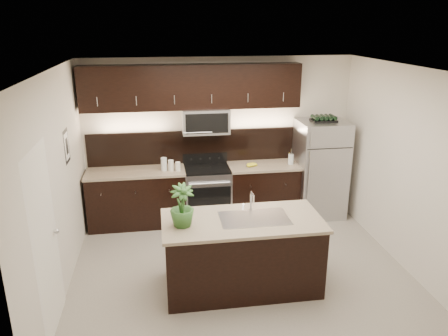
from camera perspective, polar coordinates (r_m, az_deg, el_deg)
name	(u,v)px	position (r m, az deg, el deg)	size (l,w,h in m)	color
ground	(240,270)	(6.14, 2.12, -13.17)	(4.50, 4.50, 0.00)	gray
room_walls	(233,153)	(5.39, 1.25, 2.03)	(4.52, 4.02, 2.71)	beige
counter_run	(195,194)	(7.37, -3.79, -3.45)	(3.51, 0.65, 0.94)	black
upper_fixtures	(194,94)	(7.07, -3.97, 9.66)	(3.49, 0.40, 1.66)	black
island	(242,253)	(5.58, 2.34, -11.05)	(1.96, 0.96, 0.94)	black
sink_faucet	(254,217)	(5.40, 3.96, -6.39)	(0.84, 0.50, 0.28)	silver
refrigerator	(320,169)	(7.66, 12.42, -0.11)	(0.80, 0.72, 1.66)	#B2B2B7
wine_rack	(324,119)	(7.43, 12.89, 6.31)	(0.41, 0.25, 0.10)	black
plant	(182,206)	(5.12, -5.51, -4.92)	(0.29, 0.29, 0.51)	#2C5723
canisters	(169,165)	(7.09, -7.17, 0.38)	(0.31, 0.15, 0.21)	silver
french_press	(291,158)	(7.43, 8.73, 1.25)	(0.09, 0.09, 0.27)	silver
bananas	(248,165)	(7.25, 3.20, 0.39)	(0.19, 0.15, 0.06)	yellow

